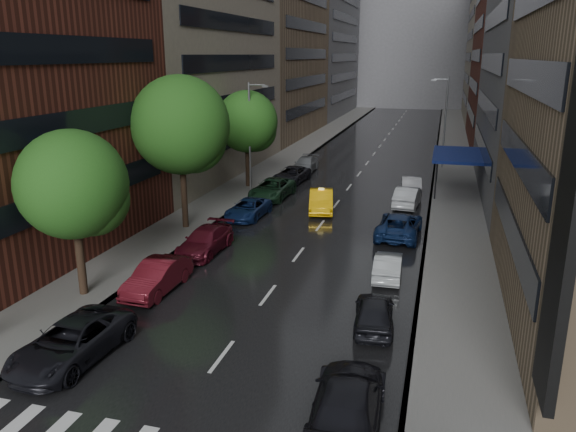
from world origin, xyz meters
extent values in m
plane|color=gray|center=(0.00, 0.00, 0.00)|extent=(220.00, 220.00, 0.00)
cube|color=black|center=(0.00, 50.00, 0.01)|extent=(14.00, 140.00, 0.01)
cube|color=gray|center=(-9.00, 50.00, 0.07)|extent=(4.00, 140.00, 0.15)
cube|color=gray|center=(9.00, 50.00, 0.07)|extent=(4.00, 140.00, 0.15)
cube|color=silver|center=(-4.70, -2.00, 0.01)|extent=(0.55, 2.80, 0.01)
cube|color=maroon|center=(-15.00, 12.00, 13.00)|extent=(8.00, 20.00, 26.00)
cube|color=#937A5B|center=(-15.00, 64.00, 11.00)|extent=(8.00, 28.00, 22.00)
cube|color=slate|center=(-15.00, 94.00, 19.00)|extent=(8.00, 32.00, 38.00)
cube|color=slate|center=(15.00, 36.00, 12.00)|extent=(8.00, 28.00, 24.00)
cube|color=gray|center=(15.00, 94.00, 14.00)|extent=(8.00, 32.00, 28.00)
cube|color=black|center=(11.10, 2.00, 6.50)|extent=(0.30, 2.20, 10.00)
cube|color=slate|center=(0.00, 118.00, 16.00)|extent=(40.00, 14.00, 32.00)
cylinder|color=#382619|center=(-8.60, 7.55, 2.23)|extent=(0.40, 0.40, 4.45)
sphere|color=#1E5116|center=(-8.60, 7.55, 5.56)|extent=(5.09, 5.09, 5.09)
cylinder|color=#382619|center=(-8.60, 18.93, 2.78)|extent=(0.40, 0.40, 5.57)
sphere|color=#1E5116|center=(-8.60, 18.93, 6.96)|extent=(6.36, 6.36, 6.36)
cylinder|color=#382619|center=(-8.60, 31.61, 2.32)|extent=(0.40, 0.40, 4.63)
sphere|color=#1E5116|center=(-8.60, 31.61, 5.79)|extent=(5.30, 5.30, 5.30)
imported|color=#FFB90D|center=(-0.73, 25.64, 0.81)|extent=(2.68, 5.15, 1.62)
imported|color=black|center=(-5.40, 2.26, 0.77)|extent=(2.86, 5.68, 1.54)
imported|color=#59111B|center=(-5.40, 9.01, 0.77)|extent=(1.76, 4.74, 1.55)
imported|color=#4F0F1C|center=(-5.40, 14.90, 0.73)|extent=(2.20, 5.11, 1.47)
imported|color=navy|center=(-5.40, 22.52, 0.67)|extent=(2.41, 4.91, 1.34)
imported|color=#16311E|center=(-5.40, 28.43, 0.79)|extent=(2.87, 5.80, 1.58)
imported|color=black|center=(-5.40, 34.52, 0.72)|extent=(2.85, 5.35, 1.43)
imported|color=slate|center=(-5.40, 39.83, 0.71)|extent=(2.02, 4.92, 1.43)
imported|color=black|center=(5.40, 1.16, 0.80)|extent=(2.56, 5.65, 1.61)
imported|color=black|center=(5.40, 8.01, 0.71)|extent=(2.09, 4.30, 1.41)
imported|color=#ADB5B7|center=(5.40, 13.89, 0.66)|extent=(1.56, 4.05, 1.32)
imported|color=#10234E|center=(5.40, 21.01, 0.78)|extent=(2.81, 5.70, 1.56)
imported|color=#B4B9BE|center=(5.40, 28.74, 0.79)|extent=(2.03, 4.93, 1.59)
imported|color=#A8A9AD|center=(5.40, 33.22, 0.75)|extent=(1.98, 4.66, 1.50)
cylinder|color=gray|center=(-7.80, 30.00, 4.65)|extent=(0.18, 0.18, 9.00)
cube|color=gray|center=(-6.40, 30.00, 8.85)|extent=(0.50, 0.22, 0.16)
cylinder|color=gray|center=(7.80, 45.00, 4.65)|extent=(0.18, 0.18, 9.00)
cube|color=gray|center=(6.40, 45.00, 8.85)|extent=(0.50, 0.22, 0.16)
cube|color=navy|center=(9.00, 35.00, 3.15)|extent=(4.00, 8.00, 0.25)
cylinder|color=black|center=(7.40, 31.20, 1.65)|extent=(0.12, 0.12, 3.00)
cylinder|color=black|center=(7.40, 38.80, 1.65)|extent=(0.12, 0.12, 3.00)
camera|label=1|loc=(7.66, -14.06, 11.30)|focal=35.00mm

